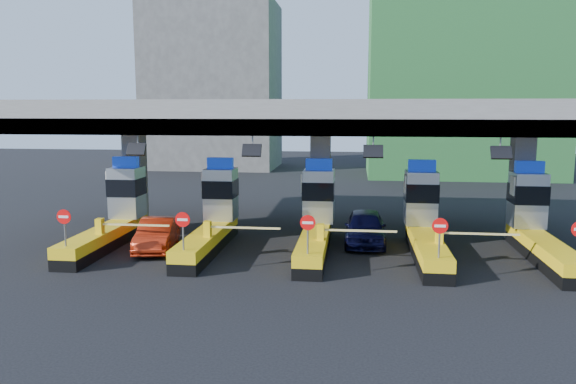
# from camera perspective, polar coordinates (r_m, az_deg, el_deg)

# --- Properties ---
(ground) EXTENTS (120.00, 120.00, 0.00)m
(ground) POSITION_cam_1_polar(r_m,az_deg,el_deg) (26.75, 2.85, -5.85)
(ground) COLOR black
(ground) RESTS_ON ground
(toll_canopy) EXTENTS (28.00, 12.09, 7.00)m
(toll_canopy) POSITION_cam_1_polar(r_m,az_deg,el_deg) (28.78, 3.35, 7.51)
(toll_canopy) COLOR slate
(toll_canopy) RESTS_ON ground
(toll_lane_far_left) EXTENTS (4.43, 8.00, 4.16)m
(toll_lane_far_left) POSITION_cam_1_polar(r_m,az_deg,el_deg) (29.14, -17.12, -2.21)
(toll_lane_far_left) COLOR black
(toll_lane_far_left) RESTS_ON ground
(toll_lane_left) EXTENTS (4.43, 8.00, 4.16)m
(toll_lane_left) POSITION_cam_1_polar(r_m,az_deg,el_deg) (27.50, -7.55, -2.53)
(toll_lane_left) COLOR black
(toll_lane_left) RESTS_ON ground
(toll_lane_center) EXTENTS (4.43, 8.00, 4.16)m
(toll_lane_center) POSITION_cam_1_polar(r_m,az_deg,el_deg) (26.71, 2.91, -2.80)
(toll_lane_center) COLOR black
(toll_lane_center) RESTS_ON ground
(toll_lane_right) EXTENTS (4.43, 8.00, 4.16)m
(toll_lane_right) POSITION_cam_1_polar(r_m,az_deg,el_deg) (26.85, 13.64, -2.98)
(toll_lane_right) COLOR black
(toll_lane_right) RESTS_ON ground
(toll_lane_far_right) EXTENTS (4.43, 8.00, 4.16)m
(toll_lane_far_right) POSITION_cam_1_polar(r_m,az_deg,el_deg) (27.89, 23.90, -3.05)
(toll_lane_far_right) COLOR black
(toll_lane_far_right) RESTS_ON ground
(bg_building_scaffold) EXTENTS (18.00, 12.00, 28.00)m
(bg_building_scaffold) POSITION_cam_1_polar(r_m,az_deg,el_deg) (59.20, 17.39, 15.32)
(bg_building_scaffold) COLOR #1E5926
(bg_building_scaffold) RESTS_ON ground
(bg_building_concrete) EXTENTS (14.00, 10.00, 18.00)m
(bg_building_concrete) POSITION_cam_1_polar(r_m,az_deg,el_deg) (63.87, -7.57, 10.60)
(bg_building_concrete) COLOR #4C4C49
(bg_building_concrete) RESTS_ON ground
(van) EXTENTS (2.01, 4.90, 1.66)m
(van) POSITION_cam_1_polar(r_m,az_deg,el_deg) (27.90, 7.85, -3.57)
(van) COLOR black
(van) RESTS_ON ground
(red_car) EXTENTS (2.26, 4.64, 1.46)m
(red_car) POSITION_cam_1_polar(r_m,az_deg,el_deg) (27.27, -13.14, -4.21)
(red_car) COLOR #991F0B
(red_car) RESTS_ON ground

